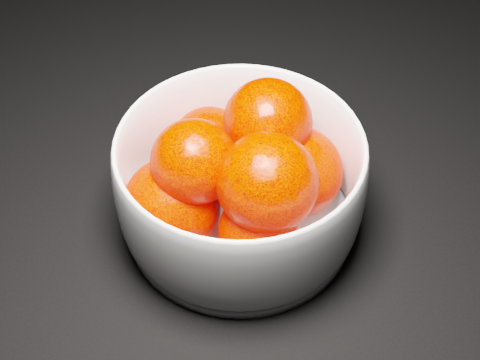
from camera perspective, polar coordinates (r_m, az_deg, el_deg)
The scene contains 2 objects.
bowl at distance 0.51m, azimuth -0.00°, elevation -0.36°, with size 0.19×0.19×0.09m.
orange_pile at distance 0.50m, azimuth -0.07°, elevation 0.57°, with size 0.15×0.16×0.11m.
Camera 1 is at (-0.03, -0.52, 0.42)m, focal length 50.00 mm.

